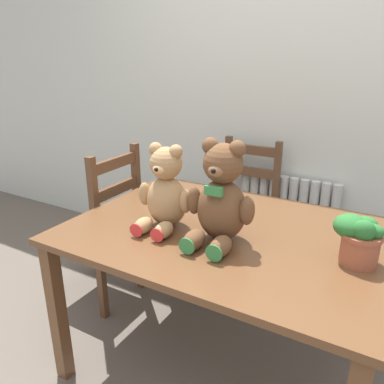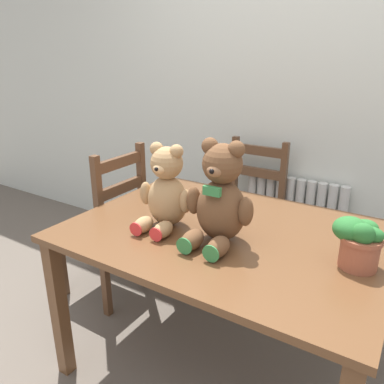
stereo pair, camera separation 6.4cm
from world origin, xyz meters
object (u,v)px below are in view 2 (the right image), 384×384
wooden_chair_side (107,226)px  teddy_bear_right (220,199)px  wooden_chair_behind (248,216)px  teddy_bear_left (166,192)px  potted_plant (358,241)px

wooden_chair_side → teddy_bear_right: size_ratio=2.33×
wooden_chair_behind → teddy_bear_left: size_ratio=2.55×
teddy_bear_left → wooden_chair_behind: bearing=-93.3°
teddy_bear_right → teddy_bear_left: bearing=-2.0°
teddy_bear_left → potted_plant: bearing=-177.2°
wooden_chair_behind → teddy_bear_right: teddy_bear_right is taller
wooden_chair_behind → wooden_chair_side: 0.92m
wooden_chair_side → teddy_bear_left: teddy_bear_left is taller
teddy_bear_right → wooden_chair_behind: bearing=-75.3°
wooden_chair_behind → teddy_bear_right: size_ratio=2.26×
potted_plant → teddy_bear_right: bearing=-170.7°
wooden_chair_side → teddy_bear_right: (0.92, -0.26, 0.45)m
teddy_bear_left → teddy_bear_right: size_ratio=0.89×
potted_plant → wooden_chair_side: bearing=172.9°
teddy_bear_right → potted_plant: size_ratio=2.28×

